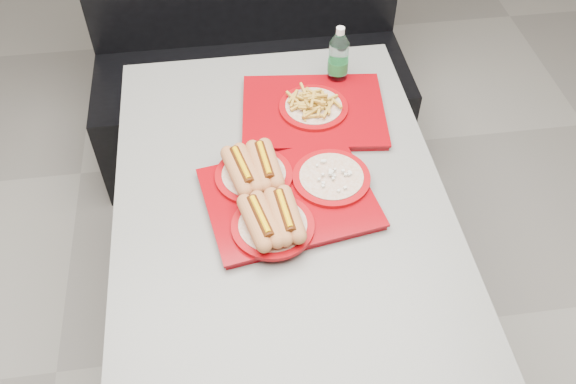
{
  "coord_description": "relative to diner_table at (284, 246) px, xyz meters",
  "views": [
    {
      "loc": [
        -0.13,
        -1.04,
        2.0
      ],
      "look_at": [
        0.01,
        -0.01,
        0.83
      ],
      "focal_mm": 38.0,
      "sensor_mm": 36.0,
      "label": 1
    }
  ],
  "objects": [
    {
      "name": "water_bottle",
      "position": [
        0.24,
        0.51,
        0.25
      ],
      "size": [
        0.07,
        0.07,
        0.21
      ],
      "rotation": [
        0.0,
        0.0,
        -0.04
      ],
      "color": "silver",
      "rests_on": "diner_table"
    },
    {
      "name": "diner_table",
      "position": [
        0.0,
        0.0,
        0.0
      ],
      "size": [
        0.92,
        1.42,
        0.75
      ],
      "color": "black",
      "rests_on": "ground"
    },
    {
      "name": "booth_bench",
      "position": [
        0.0,
        1.09,
        -0.18
      ],
      "size": [
        1.3,
        0.57,
        1.35
      ],
      "color": "black",
      "rests_on": "ground"
    },
    {
      "name": "tray_far",
      "position": [
        0.14,
        0.37,
        0.19
      ],
      "size": [
        0.47,
        0.38,
        0.09
      ],
      "rotation": [
        0.0,
        0.0,
        -0.11
      ],
      "color": "maroon",
      "rests_on": "diner_table"
    },
    {
      "name": "ground",
      "position": [
        0.0,
        0.0,
        -0.58
      ],
      "size": [
        6.0,
        6.0,
        0.0
      ],
      "primitive_type": "plane",
      "color": "gray",
      "rests_on": "ground"
    },
    {
      "name": "tray_near",
      "position": [
        -0.0,
        0.03,
        0.2
      ],
      "size": [
        0.49,
        0.41,
        0.1
      ],
      "rotation": [
        0.0,
        0.0,
        0.16
      ],
      "color": "maroon",
      "rests_on": "diner_table"
    }
  ]
}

